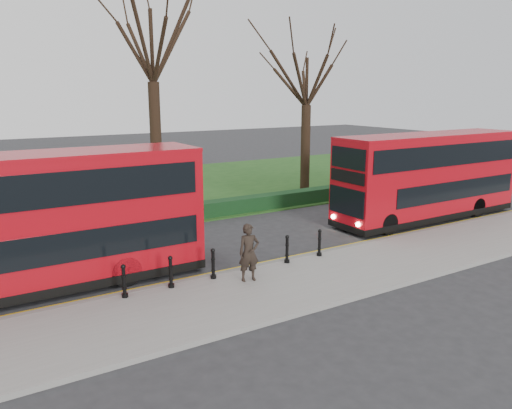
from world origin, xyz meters
TOP-DOWN VIEW (x-y plane):
  - ground at (0.00, 0.00)m, footprint 120.00×120.00m
  - pavement at (0.00, -3.00)m, footprint 60.00×4.00m
  - kerb at (0.00, -1.00)m, footprint 60.00×0.25m
  - grass_verge at (0.00, 15.00)m, footprint 60.00×18.00m
  - hedge at (0.00, 6.80)m, footprint 60.00×0.90m
  - yellow_line_outer at (0.00, -0.70)m, footprint 60.00×0.10m
  - yellow_line_inner at (0.00, -0.50)m, footprint 60.00×0.10m
  - tree_mid at (2.00, 10.00)m, footprint 7.89×7.89m
  - tree_right at (12.00, 10.00)m, footprint 6.35×6.35m
  - bollard_row at (0.35, -1.35)m, footprint 7.68×0.15m
  - bus_lead at (-5.67, 1.01)m, footprint 11.06×2.54m
  - bus_rear at (12.68, 0.79)m, footprint 10.72×2.46m
  - pedestrian at (0.53, -2.13)m, footprint 0.78×0.60m

SIDE VIEW (x-z plane):
  - ground at x=0.00m, z-range 0.00..0.00m
  - yellow_line_outer at x=0.00m, z-range 0.00..0.01m
  - yellow_line_inner at x=0.00m, z-range 0.00..0.01m
  - grass_verge at x=0.00m, z-range 0.00..0.06m
  - pavement at x=0.00m, z-range 0.00..0.15m
  - kerb at x=0.00m, z-range -0.01..0.15m
  - hedge at x=0.00m, z-range 0.00..0.80m
  - bollard_row at x=0.35m, z-range 0.15..1.15m
  - pedestrian at x=0.53m, z-range 0.15..2.08m
  - bus_rear at x=12.68m, z-range 0.02..4.28m
  - bus_lead at x=-5.67m, z-range 0.02..4.42m
  - tree_right at x=12.00m, z-range 2.24..12.16m
  - tree_mid at x=2.00m, z-range 2.80..15.13m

